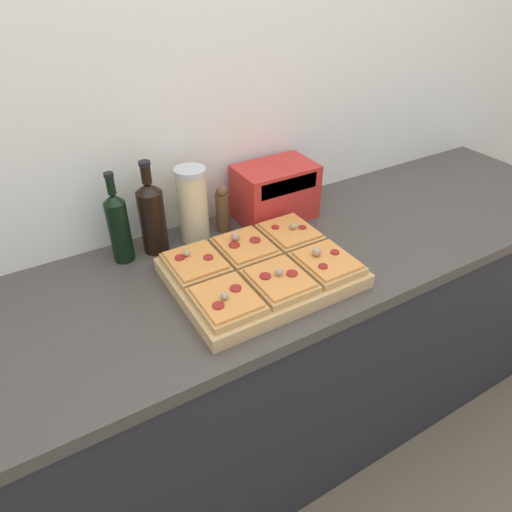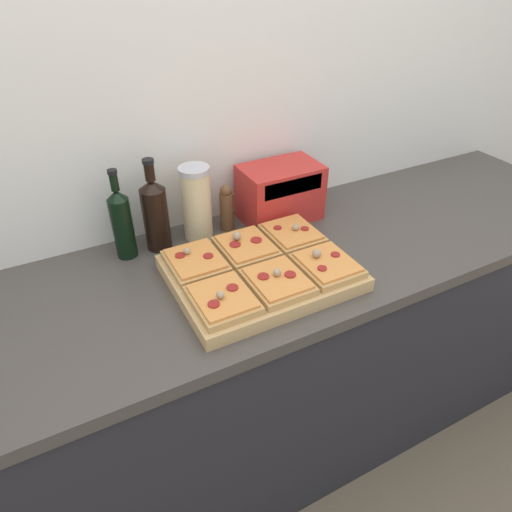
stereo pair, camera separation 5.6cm
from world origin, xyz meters
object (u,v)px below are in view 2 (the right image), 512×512
Objects in this scene: wine_bottle at (155,213)px; toaster_oven at (280,192)px; grain_jar_tall at (197,203)px; cutting_board at (261,273)px; olive_oil_bottle at (122,222)px; pepper_mill at (227,208)px.

toaster_oven is (0.44, -0.01, -0.03)m from wine_bottle.
toaster_oven is at bearing -2.51° from grain_jar_tall.
cutting_board is at bearing -128.59° from toaster_oven.
cutting_board is 0.44m from olive_oil_bottle.
wine_bottle is (-0.21, 0.30, 0.10)m from cutting_board.
toaster_oven is at bearing 51.41° from cutting_board.
grain_jar_tall is (0.24, 0.00, 0.01)m from olive_oil_bottle.
grain_jar_tall is 0.84× the size of toaster_oven.
wine_bottle reaches higher than grain_jar_tall.
grain_jar_tall reaches higher than toaster_oven.
olive_oil_bottle is 0.24m from grain_jar_tall.
pepper_mill is (0.10, -0.00, -0.04)m from grain_jar_tall.
wine_bottle is 0.14m from grain_jar_tall.
cutting_board is 0.38m from wine_bottle.
olive_oil_bottle is (-0.31, 0.30, 0.10)m from cutting_board.
wine_bottle reaches higher than cutting_board.
wine_bottle reaches higher than toaster_oven.
pepper_mill is (0.24, 0.00, -0.04)m from wine_bottle.
grain_jar_tall is at bearing 180.00° from pepper_mill.
grain_jar_tall is 0.11m from pepper_mill.
olive_oil_bottle is at bearing 180.00° from pepper_mill.
grain_jar_tall is at bearing 177.49° from toaster_oven.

